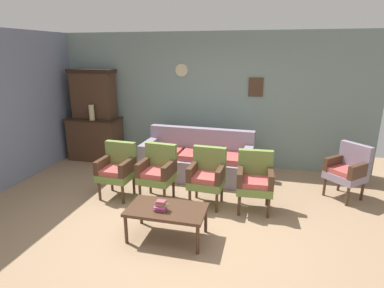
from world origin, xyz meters
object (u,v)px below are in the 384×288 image
Objects in this scene: armchair_by_doorway at (255,179)px; floor_vase_by_wall at (360,169)px; coffee_table at (167,211)px; side_cabinet at (95,139)px; vase_on_cabinet at (92,112)px; armchair_near_couch_end at (117,168)px; armchair_near_cabinet at (207,174)px; floral_couch at (197,161)px; armchair_row_middle at (158,170)px; wingback_chair_by_fireplace at (348,169)px; book_stack_on_table at (161,206)px.

floor_vase_by_wall is at bearing 38.02° from armchair_by_doorway.
side_cabinet is at bearing 134.34° from coffee_table.
floor_vase_by_wall is at bearing 0.91° from vase_on_cabinet.
armchair_near_cabinet is at bearing 2.88° from armchair_near_couch_end.
floral_couch is at bearing 92.04° from coffee_table.
armchair_row_middle is (1.93, -1.35, -0.59)m from vase_on_cabinet.
armchair_near_cabinet is (0.39, -1.03, 0.17)m from floral_couch.
wingback_chair_by_fireplace is 3.08m from coffee_table.
vase_on_cabinet is 0.16× the size of floral_couch.
wingback_chair_by_fireplace is 3.16m from book_stack_on_table.
vase_on_cabinet is at bearing 172.80° from floral_couch.
coffee_table is at bearing -134.90° from armchair_by_doorway.
armchair_by_doorway is (3.46, -1.33, -0.59)m from vase_on_cabinet.
book_stack_on_table is (2.45, -2.63, 0.02)m from side_cabinet.
armchair_near_cabinet is (0.81, 0.02, 0.00)m from armchair_row_middle.
armchair_by_doorway is at bearing -151.94° from wingback_chair_by_fireplace.
floor_vase_by_wall is at bearing 29.16° from armchair_near_cabinet.
floral_couch and armchair_row_middle have the same top height.
vase_on_cabinet is 1.88× the size of book_stack_on_table.
floral_couch is 2.08× the size of coffee_table.
floral_couch is (2.35, -0.30, -0.77)m from vase_on_cabinet.
armchair_by_doorway is (1.53, 0.01, 0.00)m from armchair_row_middle.
side_cabinet is 3.20m from armchair_near_cabinet.
floor_vase_by_wall is at bearing -1.07° from side_cabinet.
armchair_near_couch_end and armchair_row_middle have the same top height.
armchair_near_couch_end is 1.00× the size of armchair_near_cabinet.
armchair_by_doorway is (2.21, 0.07, 0.00)m from armchair_near_couch_end.
vase_on_cabinet reaches higher than floral_couch.
armchair_row_middle is at bearing -165.24° from wingback_chair_by_fireplace.
armchair_row_middle is (2.01, -1.53, 0.03)m from side_cabinet.
coffee_table is (2.42, -2.38, -0.72)m from vase_on_cabinet.
coffee_table is at bearing -64.57° from armchair_row_middle.
armchair_near_couch_end is (1.33, -1.59, 0.03)m from side_cabinet.
wingback_chair_by_fireplace is at bearing -5.95° from floral_couch.
floral_couch is 2.31× the size of armchair_by_doorway.
armchair_near_cabinet is (2.82, -1.51, 0.03)m from side_cabinet.
armchair_near_couch_end is 5.26× the size of book_stack_on_table.
side_cabinet is 1.16× the size of coffee_table.
armchair_near_couch_end is 0.68m from armchair_row_middle.
armchair_near_couch_end is at bearing -159.68° from floor_vase_by_wall.
side_cabinet reaches higher than book_stack_on_table.
floor_vase_by_wall is (5.35, -0.10, -0.17)m from side_cabinet.
book_stack_on_table is 3.86m from floor_vase_by_wall.
vase_on_cabinet is 0.36× the size of wingback_chair_by_fireplace.
book_stack_on_table is at bearing -68.35° from armchair_row_middle.
vase_on_cabinet is 3.47m from coffee_table.
armchair_row_middle reaches higher than floor_vase_by_wall.
floral_couch is 1.53m from armchair_by_doorway.
side_cabinet is 6.75× the size of book_stack_on_table.
floor_vase_by_wall is (1.81, 1.42, -0.20)m from armchair_by_doorway.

